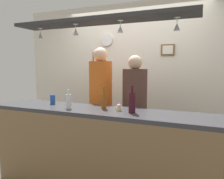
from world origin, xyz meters
TOP-DOWN VIEW (x-y plane):
  - ground_plane at (0.00, 0.00)m, footprint 8.00×8.00m
  - back_wall at (0.00, 1.10)m, footprint 4.40×0.06m
  - bar_counter at (0.00, -0.50)m, footprint 2.70×0.55m
  - overhead_glass_rack at (0.00, -0.30)m, footprint 2.20×0.36m
  - hanging_wineglass_far_left at (-0.87, -0.27)m, footprint 0.07×0.07m
  - hanging_wineglass_left at (-0.29, -0.33)m, footprint 0.07×0.07m
  - hanging_wineglass_center_left at (0.28, -0.33)m, footprint 0.07×0.07m
  - hanging_wineglass_center at (0.86, -0.24)m, footprint 0.07×0.07m
  - person_left_orange_shirt at (-0.25, 0.26)m, footprint 0.34×0.34m
  - person_middle_brown_shirt at (0.27, 0.26)m, footprint 0.34×0.34m
  - bottle_beer_amber_tall at (0.06, -0.29)m, footprint 0.06×0.06m
  - bottle_soda_clear at (-0.33, -0.45)m, footprint 0.06×0.06m
  - bottle_wine_dark_red at (0.43, -0.38)m, footprint 0.08×0.08m
  - drink_can at (-0.71, -0.27)m, footprint 0.07×0.07m
  - cupcake at (0.26, -0.33)m, footprint 0.06×0.06m
  - picture_frame_caricature at (-0.66, 1.06)m, footprint 0.26×0.02m
  - picture_frame_upper_small at (0.59, 1.06)m, footprint 0.22×0.02m
  - wall_clock at (-0.50, 1.05)m, footprint 0.22×0.03m

SIDE VIEW (x-z plane):
  - ground_plane at x=0.00m, z-range 0.00..0.00m
  - bar_counter at x=0.00m, z-range 0.18..1.18m
  - person_middle_brown_shirt at x=0.27m, z-range 0.17..1.83m
  - cupcake at x=0.26m, z-range 1.00..1.08m
  - drink_can at x=-0.71m, z-range 1.01..1.13m
  - person_left_orange_shirt at x=-0.25m, z-range 0.19..1.96m
  - bottle_soda_clear at x=-0.33m, z-range 0.98..1.21m
  - bottle_beer_amber_tall at x=0.06m, z-range 0.98..1.24m
  - bottle_wine_dark_red at x=0.43m, z-range 0.97..1.27m
  - back_wall at x=0.00m, z-range 0.00..2.60m
  - picture_frame_caricature at x=-0.66m, z-range 1.43..1.77m
  - picture_frame_upper_small at x=0.59m, z-range 1.68..1.86m
  - hanging_wineglass_far_left at x=-0.87m, z-range 1.85..1.98m
  - hanging_wineglass_left at x=-0.29m, z-range 1.85..1.98m
  - hanging_wineglass_center_left at x=0.28m, z-range 1.85..1.98m
  - hanging_wineglass_center at x=0.86m, z-range 1.85..1.98m
  - wall_clock at x=-0.50m, z-range 1.87..2.09m
  - overhead_glass_rack at x=0.00m, z-range 2.01..2.05m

